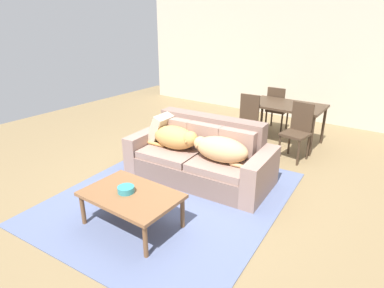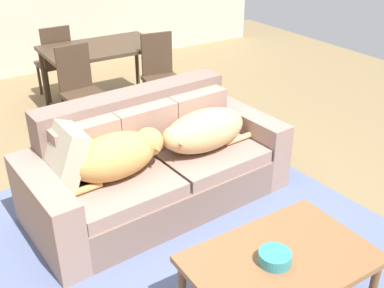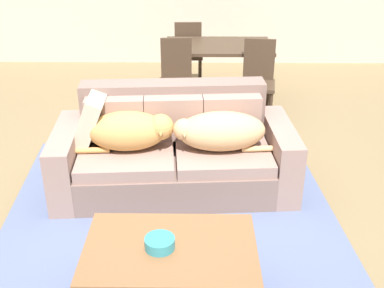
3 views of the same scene
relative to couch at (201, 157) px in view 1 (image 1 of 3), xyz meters
name	(u,v)px [view 1 (image 1 of 3)]	position (x,y,z in m)	size (l,w,h in m)	color
ground_plane	(191,179)	(-0.09, -0.14, -0.33)	(10.00, 10.00, 0.00)	olive
back_partition	(294,59)	(-0.09, 3.86, 1.02)	(8.00, 0.12, 2.70)	beige
area_rug	(172,197)	(0.00, -0.71, -0.32)	(2.71, 3.17, 0.01)	slate
couch	(201,157)	(0.00, 0.00, 0.00)	(2.15, 1.08, 0.88)	#796056
dog_on_left_cushion	(176,138)	(-0.36, -0.14, 0.27)	(0.85, 0.41, 0.34)	tan
dog_on_right_cushion	(220,149)	(0.39, -0.13, 0.26)	(0.92, 0.43, 0.34)	tan
throw_pillow_by_left_arm	(162,128)	(-0.74, 0.00, 0.30)	(0.14, 0.47, 0.47)	#BBB094
coffee_table	(131,197)	(0.04, -1.47, 0.05)	(1.07, 0.71, 0.43)	brown
bowl_on_coffee_table	(126,189)	(-0.02, -1.48, 0.13)	(0.19, 0.19, 0.07)	teal
dining_table	(286,108)	(0.46, 2.11, 0.35)	(1.34, 0.84, 0.75)	#423122
dining_chair_near_left	(247,119)	(-0.04, 1.53, 0.20)	(0.43, 0.43, 0.95)	#423122
dining_chair_near_right	(298,129)	(0.90, 1.51, 0.19)	(0.45, 0.45, 0.95)	#423122
dining_chair_far_left	(277,107)	(0.07, 2.68, 0.17)	(0.41, 0.41, 0.92)	#423122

